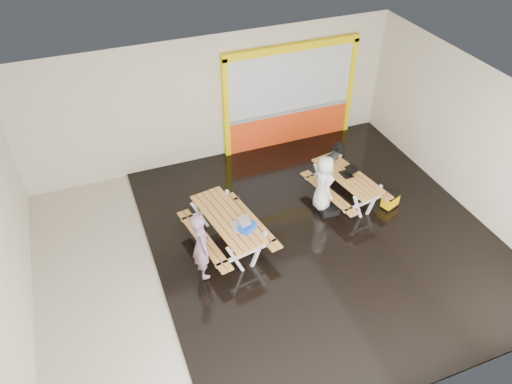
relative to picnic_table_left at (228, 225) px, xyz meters
name	(u,v)px	position (x,y,z in m)	size (l,w,h in m)	color
room	(272,189)	(0.83, -0.46, 1.09)	(10.02, 8.02, 3.52)	beige
deck	(321,235)	(2.08, -0.46, -0.63)	(7.50, 7.98, 0.05)	black
kiosk	(290,98)	(3.03, 3.47, 0.79)	(3.88, 0.16, 3.00)	#FC4515
picnic_table_left	(228,225)	(0.00, 0.00, 0.00)	(1.82, 2.38, 0.86)	#C28239
picnic_table_right	(346,181)	(3.22, 0.50, -0.05)	(1.66, 2.17, 0.79)	#C28239
person_left	(201,245)	(-0.77, -0.64, 0.24)	(0.58, 0.38, 1.59)	slate
person_right	(324,183)	(2.53, 0.38, 0.16)	(0.69, 0.45, 1.42)	white
laptop_left	(240,224)	(0.16, -0.36, 0.26)	(0.42, 0.38, 0.17)	silver
laptop_right	(348,172)	(3.26, 0.52, 0.18)	(0.40, 0.36, 0.16)	black
blue_pouch	(247,227)	(0.28, -0.48, 0.26)	(0.37, 0.26, 0.11)	blue
toolbox	(332,157)	(3.17, 1.20, 0.21)	(0.39, 0.31, 0.20)	black
backpack	(338,152)	(3.57, 1.57, 0.05)	(0.36, 0.30, 0.51)	black
dark_case	(329,210)	(2.62, 0.16, -0.53)	(0.43, 0.32, 0.16)	black
fluke_bag	(390,201)	(4.11, -0.17, -0.43)	(0.50, 0.41, 0.37)	black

